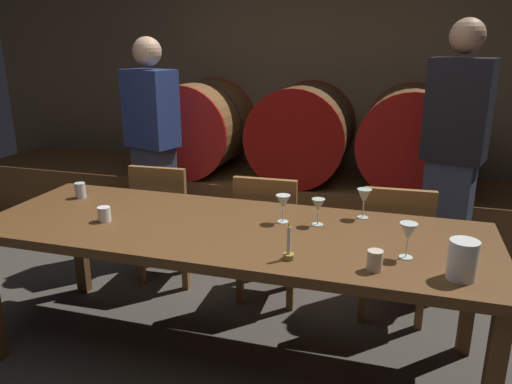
% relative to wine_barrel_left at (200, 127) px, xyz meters
% --- Properties ---
extents(ground_plane, '(8.92, 8.92, 0.00)m').
position_rel_wine_barrel_left_xyz_m(ground_plane, '(0.94, -2.06, -0.93)').
color(ground_plane, '#3F3A33').
extents(back_wall, '(6.86, 0.24, 2.46)m').
position_rel_wine_barrel_left_xyz_m(back_wall, '(0.94, 0.55, 0.30)').
color(back_wall, brown).
rests_on(back_wall, ground).
extents(barrel_shelf, '(6.17, 0.90, 0.53)m').
position_rel_wine_barrel_left_xyz_m(barrel_shelf, '(0.94, 0.00, -0.66)').
color(barrel_shelf, brown).
rests_on(barrel_shelf, ground).
extents(wine_barrel_left, '(0.82, 0.86, 0.82)m').
position_rel_wine_barrel_left_xyz_m(wine_barrel_left, '(0.00, 0.00, 0.00)').
color(wine_barrel_left, brown).
rests_on(wine_barrel_left, barrel_shelf).
extents(wine_barrel_center, '(0.82, 0.86, 0.82)m').
position_rel_wine_barrel_left_xyz_m(wine_barrel_center, '(0.96, 0.00, 0.00)').
color(wine_barrel_center, '#513319').
rests_on(wine_barrel_center, barrel_shelf).
extents(wine_barrel_right, '(0.82, 0.86, 0.82)m').
position_rel_wine_barrel_left_xyz_m(wine_barrel_right, '(1.85, 0.00, 0.00)').
color(wine_barrel_right, brown).
rests_on(wine_barrel_right, barrel_shelf).
extents(dining_table, '(2.63, 0.90, 0.77)m').
position_rel_wine_barrel_left_xyz_m(dining_table, '(0.97, -1.90, -0.23)').
color(dining_table, brown).
rests_on(dining_table, ground).
extents(chair_left, '(0.42, 0.42, 0.88)m').
position_rel_wine_barrel_left_xyz_m(chair_left, '(0.22, -1.19, -0.44)').
color(chair_left, brown).
rests_on(chair_left, ground).
extents(chair_center, '(0.41, 0.41, 0.88)m').
position_rel_wine_barrel_left_xyz_m(chair_center, '(0.99, -1.25, -0.44)').
color(chair_center, brown).
rests_on(chair_center, ground).
extents(chair_right, '(0.42, 0.42, 0.88)m').
position_rel_wine_barrel_left_xyz_m(chair_right, '(1.79, -1.24, -0.44)').
color(chair_right, brown).
rests_on(chair_right, ground).
extents(guest_left, '(0.44, 0.35, 1.71)m').
position_rel_wine_barrel_left_xyz_m(guest_left, '(-0.05, -0.80, -0.05)').
color(guest_left, '#33384C').
rests_on(guest_left, ground).
extents(guest_right, '(0.43, 0.34, 1.82)m').
position_rel_wine_barrel_left_xyz_m(guest_right, '(2.11, -0.74, 0.01)').
color(guest_right, '#33384C').
rests_on(guest_right, ground).
extents(candle_center, '(0.05, 0.05, 0.18)m').
position_rel_wine_barrel_left_xyz_m(candle_center, '(1.34, -2.20, -0.12)').
color(candle_center, olive).
rests_on(candle_center, dining_table).
extents(pitcher, '(0.12, 0.12, 0.16)m').
position_rel_wine_barrel_left_xyz_m(pitcher, '(2.05, -2.18, -0.08)').
color(pitcher, white).
rests_on(pitcher, dining_table).
extents(wine_glass_far_left, '(0.08, 0.08, 0.15)m').
position_rel_wine_barrel_left_xyz_m(wine_glass_far_left, '(1.21, -1.76, -0.05)').
color(wine_glass_far_left, silver).
rests_on(wine_glass_far_left, dining_table).
extents(wine_glass_center_left, '(0.07, 0.07, 0.14)m').
position_rel_wine_barrel_left_xyz_m(wine_glass_center_left, '(1.39, -1.74, -0.06)').
color(wine_glass_center_left, silver).
rests_on(wine_glass_center_left, dining_table).
extents(wine_glass_center_right, '(0.08, 0.08, 0.16)m').
position_rel_wine_barrel_left_xyz_m(wine_glass_center_right, '(1.61, -1.57, -0.04)').
color(wine_glass_center_right, silver).
rests_on(wine_glass_center_right, dining_table).
extents(wine_glass_far_right, '(0.08, 0.08, 0.16)m').
position_rel_wine_barrel_left_xyz_m(wine_glass_far_right, '(1.84, -2.03, -0.04)').
color(wine_glass_far_right, silver).
rests_on(wine_glass_far_right, dining_table).
extents(cup_left, '(0.06, 0.06, 0.09)m').
position_rel_wine_barrel_left_xyz_m(cup_left, '(-0.08, -1.70, -0.12)').
color(cup_left, silver).
rests_on(cup_left, dining_table).
extents(cup_center, '(0.07, 0.07, 0.08)m').
position_rel_wine_barrel_left_xyz_m(cup_center, '(0.29, -2.01, -0.12)').
color(cup_center, white).
rests_on(cup_center, dining_table).
extents(cup_right, '(0.07, 0.07, 0.09)m').
position_rel_wine_barrel_left_xyz_m(cup_right, '(1.71, -2.20, -0.12)').
color(cup_right, beige).
rests_on(cup_right, dining_table).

